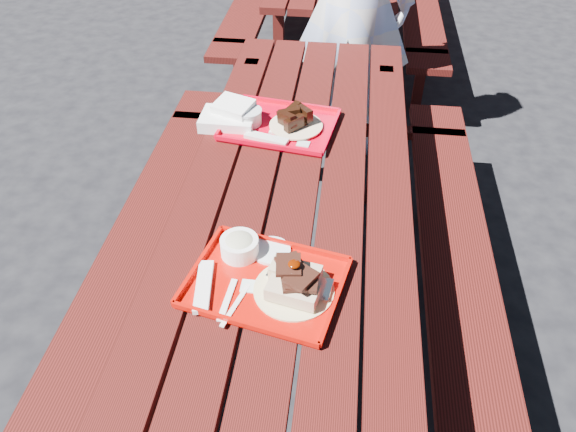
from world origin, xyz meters
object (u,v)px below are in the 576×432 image
object	(u,v)px
near_tray	(268,273)
person	(354,0)
far_tray	(277,124)
picnic_table_near	(293,245)

from	to	relation	value
near_tray	person	world-z (taller)	person
far_tray	person	size ratio (longest dim) A/B	0.26
far_tray	person	xyz separation A→B (m)	(0.24, 1.06, 0.09)
picnic_table_near	person	distance (m)	1.51
near_tray	person	size ratio (longest dim) A/B	0.27
person	picnic_table_near	bearing A→B (deg)	91.51
picnic_table_near	near_tray	distance (m)	0.41
picnic_table_near	person	xyz separation A→B (m)	(0.13, 1.48, 0.30)
near_tray	person	distance (m)	1.83
near_tray	far_tray	xyz separation A→B (m)	(-0.08, 0.76, -0.01)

